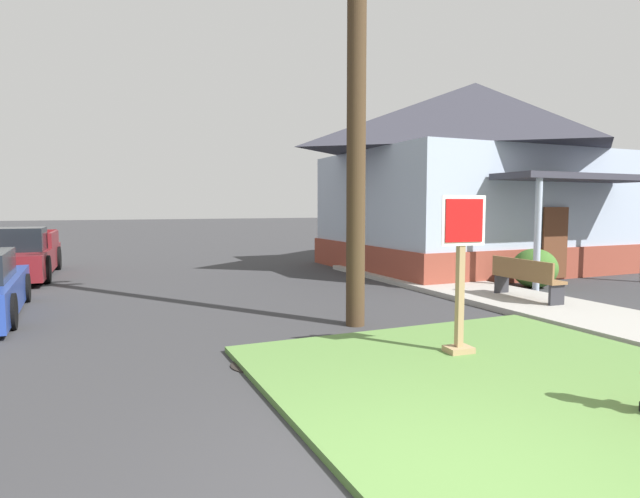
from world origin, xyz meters
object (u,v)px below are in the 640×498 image
at_px(street_bench, 525,277).
at_px(pickup_truck_maroon, 14,257).
at_px(utility_pole, 357,41).
at_px(manhole_cover, 257,365).
at_px(stop_sign, 461,279).

bearing_deg(street_bench, pickup_truck_maroon, 139.57).
relative_size(pickup_truck_maroon, utility_pole, 0.58).
height_order(manhole_cover, street_bench, street_bench).
xyz_separation_m(stop_sign, street_bench, (3.79, 2.58, -0.51)).
relative_size(pickup_truck_maroon, street_bench, 3.12).
xyz_separation_m(pickup_truck_maroon, utility_pole, (6.30, -9.20, 4.22)).
xyz_separation_m(stop_sign, utility_pole, (-0.40, 2.31, 3.74)).
height_order(stop_sign, street_bench, stop_sign).
xyz_separation_m(manhole_cover, pickup_truck_maroon, (-4.07, 10.71, 0.61)).
bearing_deg(manhole_cover, pickup_truck_maroon, 110.81).
bearing_deg(pickup_truck_maroon, street_bench, -40.43).
bearing_deg(street_bench, manhole_cover, -164.51).
height_order(manhole_cover, utility_pole, utility_pole).
xyz_separation_m(manhole_cover, utility_pole, (2.23, 1.50, 4.83)).
bearing_deg(pickup_truck_maroon, utility_pole, -55.63).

